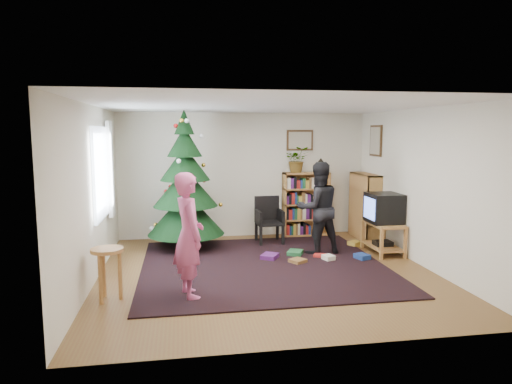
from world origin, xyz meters
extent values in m
plane|color=brown|center=(0.00, 0.00, 0.00)|extent=(5.00, 5.00, 0.00)
plane|color=white|center=(0.00, 0.00, 2.50)|extent=(5.00, 5.00, 0.00)
cube|color=silver|center=(0.00, 2.50, 1.25)|extent=(5.00, 0.02, 2.50)
cube|color=silver|center=(0.00, -2.50, 1.25)|extent=(5.00, 0.02, 2.50)
cube|color=silver|center=(-2.50, 0.00, 1.25)|extent=(0.02, 5.00, 2.50)
cube|color=silver|center=(2.50, 0.00, 1.25)|extent=(0.02, 5.00, 2.50)
cube|color=black|center=(0.00, 0.30, 0.01)|extent=(3.80, 3.60, 0.02)
cube|color=silver|center=(-2.47, 0.60, 1.50)|extent=(0.04, 1.20, 1.40)
cube|color=white|center=(-2.43, 1.30, 1.50)|extent=(0.06, 0.35, 1.60)
cube|color=#4C3319|center=(1.15, 2.48, 1.95)|extent=(0.55, 0.03, 0.42)
cube|color=beige|center=(1.15, 2.48, 1.95)|extent=(0.47, 0.01, 0.34)
cube|color=#4C3319|center=(2.48, 1.75, 1.95)|extent=(0.03, 0.50, 0.60)
cube|color=beige|center=(2.48, 1.75, 1.95)|extent=(0.01, 0.42, 0.52)
cylinder|color=#3F2816|center=(-1.19, 1.65, 0.13)|extent=(0.13, 0.13, 0.27)
cone|color=black|center=(-1.19, 1.65, 0.66)|extent=(1.39, 1.39, 0.79)
cone|color=black|center=(-1.19, 1.65, 1.13)|extent=(1.17, 1.17, 0.70)
cone|color=black|center=(-1.19, 1.65, 1.56)|extent=(0.90, 0.90, 0.62)
cone|color=black|center=(-1.19, 1.65, 1.95)|extent=(0.63, 0.63, 0.54)
cone|color=black|center=(-1.19, 1.65, 2.30)|extent=(0.36, 0.36, 0.45)
cube|color=#B2803F|center=(1.26, 2.34, 0.65)|extent=(0.95, 0.30, 1.30)
cube|color=#B2803F|center=(1.26, 2.34, 1.29)|extent=(0.95, 0.30, 0.03)
cube|color=#B2803F|center=(2.34, 1.88, 0.65)|extent=(0.30, 0.95, 1.30)
cube|color=#B2803F|center=(2.34, 1.88, 1.29)|extent=(0.30, 0.95, 0.03)
cube|color=#B2803F|center=(2.22, 0.75, 0.53)|extent=(0.48, 0.87, 0.04)
cube|color=#B2803F|center=(2.01, 0.34, 0.26)|extent=(0.05, 0.05, 0.51)
cube|color=#B2803F|center=(2.43, 0.34, 0.26)|extent=(0.05, 0.05, 0.51)
cube|color=#B2803F|center=(2.01, 1.15, 0.26)|extent=(0.05, 0.05, 0.51)
cube|color=#B2803F|center=(2.43, 1.15, 0.26)|extent=(0.05, 0.05, 0.51)
cube|color=#B2803F|center=(2.22, 0.75, 0.12)|extent=(0.44, 0.83, 0.03)
cube|color=black|center=(2.22, 0.75, 0.17)|extent=(0.30, 0.25, 0.08)
cube|color=black|center=(2.22, 0.75, 0.81)|extent=(0.53, 0.58, 0.51)
cube|color=#5A7FF5|center=(1.95, 0.75, 0.81)|extent=(0.01, 0.46, 0.37)
cube|color=black|center=(0.38, 1.76, 0.40)|extent=(0.50, 0.50, 0.05)
cube|color=black|center=(0.38, 1.98, 0.64)|extent=(0.49, 0.07, 0.49)
cube|color=black|center=(0.17, 1.55, 0.20)|extent=(0.05, 0.05, 0.40)
cube|color=black|center=(0.59, 1.55, 0.20)|extent=(0.05, 0.05, 0.40)
cube|color=black|center=(0.17, 1.97, 0.20)|extent=(0.05, 0.05, 0.40)
cube|color=black|center=(0.59, 1.97, 0.20)|extent=(0.05, 0.05, 0.40)
cylinder|color=#B2803F|center=(-2.20, -0.82, 0.65)|extent=(0.40, 0.40, 0.04)
cylinder|color=#B2803F|center=(-2.05, -0.82, 0.31)|extent=(0.05, 0.05, 0.63)
cylinder|color=#B2803F|center=(-2.27, -0.70, 0.31)|extent=(0.05, 0.05, 0.63)
cylinder|color=#B2803F|center=(-2.27, -0.95, 0.31)|extent=(0.05, 0.05, 0.63)
imported|color=#C54E83|center=(-1.18, -0.86, 0.81)|extent=(0.53, 0.67, 1.62)
imported|color=black|center=(1.08, 0.91, 0.81)|extent=(0.85, 0.70, 1.61)
imported|color=gray|center=(1.06, 2.34, 1.56)|extent=(0.51, 0.45, 0.52)
cylinder|color=#A57F33|center=(1.56, 2.34, 1.35)|extent=(0.09, 0.09, 0.09)
sphere|color=#FFD88C|center=(1.56, 2.34, 1.45)|extent=(0.09, 0.09, 0.09)
cone|color=black|center=(1.56, 2.34, 1.52)|extent=(0.22, 0.22, 0.15)
cube|color=#A51E19|center=(1.04, 0.64, 0.04)|extent=(0.20, 0.20, 0.08)
cube|color=navy|center=(1.69, 0.39, 0.04)|extent=(0.20, 0.20, 0.08)
cube|color=#1E592D|center=(0.66, 0.83, 0.04)|extent=(0.20, 0.20, 0.08)
cube|color=gold|center=(1.91, 1.29, 0.04)|extent=(0.20, 0.20, 0.08)
cube|color=brown|center=(0.58, 0.36, 0.04)|extent=(0.20, 0.20, 0.08)
cube|color=beige|center=(1.12, 0.42, 0.04)|extent=(0.20, 0.20, 0.08)
cube|color=#4C1959|center=(0.18, 0.67, 0.04)|extent=(0.20, 0.20, 0.08)
camera|label=1|loc=(-1.26, -6.62, 2.12)|focal=32.00mm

